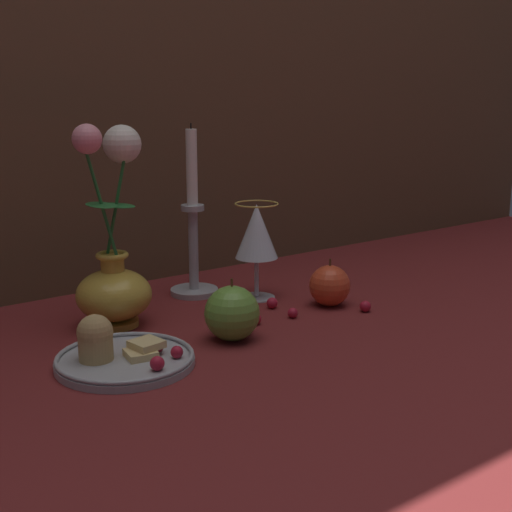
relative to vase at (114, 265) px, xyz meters
The scene contains 12 objects.
ground_plane 0.20m from the vase, 27.77° to the right, with size 2.40×2.40×0.00m, color maroon.
vase is the anchor object (origin of this frame).
plate_with_pastries 0.19m from the vase, 114.36° to the right, with size 0.19×0.19×0.07m.
wine_glass 0.27m from the vase, ahead, with size 0.08×0.08×0.17m.
candlestick 0.21m from the vase, 21.32° to the left, with size 0.09×0.09×0.31m.
apple_beside_vase 0.37m from the vase, 20.12° to the right, with size 0.07×0.07×0.08m.
apple_near_glass 0.20m from the vase, 56.72° to the right, with size 0.08×0.08×0.09m.
berry_near_plate 0.42m from the vase, 12.30° to the right, with size 0.02×0.02×0.02m, color #AD192D.
berry_front_center 0.42m from the vase, 27.20° to the right, with size 0.02×0.02×0.02m, color #AD192D.
berry_by_glass_stem 0.30m from the vase, 29.62° to the right, with size 0.02×0.02×0.02m, color #AD192D.
berry_under_candlestick 0.28m from the vase, 17.20° to the right, with size 0.02×0.02×0.02m, color #AD192D.
berry_far_right 0.24m from the vase, 36.15° to the right, with size 0.02×0.02×0.02m, color #AD192D.
Camera 1 is at (-0.61, -0.91, 0.36)m, focal length 50.00 mm.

